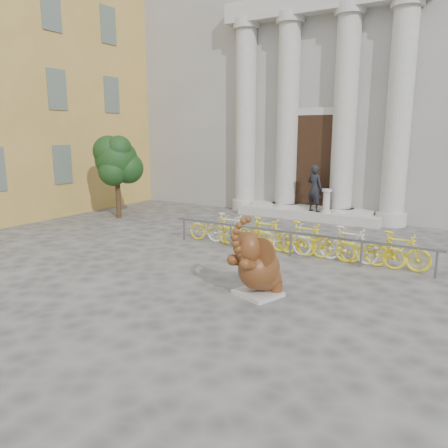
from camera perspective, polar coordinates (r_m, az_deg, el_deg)
The scene contains 9 objects.
ground at distance 10.48m, azimuth -7.71°, elevation -7.74°, with size 80.00×80.00×0.00m, color #474442.
classical_building at distance 23.56m, azimuth 16.44°, elevation 17.44°, with size 22.00×10.70×12.00m.
entrance_steps at distance 18.45m, azimuth 10.90°, elevation 1.27°, with size 6.00×1.20×0.36m, color #A8A59E.
ochre_building at distance 23.74m, azimuth -24.41°, elevation 16.88°, with size 8.00×14.00×12.00m, color tan.
elephant_statue at distance 9.49m, azimuth 4.39°, elevation -5.59°, with size 1.21×1.43×1.80m.
bike_rack at distance 12.88m, azimuth 9.10°, elevation -1.75°, with size 8.00×0.53×1.00m.
tree at distance 18.52m, azimuth -13.84°, elevation 8.00°, with size 1.95×1.78×3.39m.
pedestrian at distance 17.96m, azimuth 11.75°, elevation 4.57°, with size 0.69×0.45×1.88m, color black.
balustrade_post at distance 17.79m, azimuth 13.22°, elevation 2.82°, with size 0.39×0.39×0.96m.
Camera 1 is at (6.27, -7.64, 3.49)m, focal length 35.00 mm.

